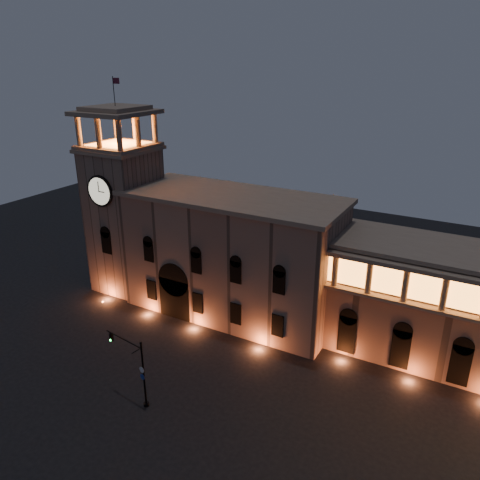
{
  "coord_description": "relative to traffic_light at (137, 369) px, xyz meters",
  "views": [
    {
      "loc": [
        28.42,
        -30.59,
        34.68
      ],
      "look_at": [
        2.59,
        16.0,
        13.96
      ],
      "focal_mm": 35.0,
      "sensor_mm": 36.0,
      "label": 1
    }
  ],
  "objects": [
    {
      "name": "ground",
      "position": [
        0.83,
        0.14,
        -4.21
      ],
      "size": [
        160.0,
        160.0,
        0.0
      ],
      "primitive_type": "plane",
      "color": "black",
      "rests_on": "ground"
    },
    {
      "name": "traffic_light",
      "position": [
        0.0,
        0.0,
        0.0
      ],
      "size": [
        5.79,
        1.2,
        8.01
      ],
      "rotation": [
        0.0,
        0.0,
        -0.15
      ],
      "color": "black",
      "rests_on": "ground"
    },
    {
      "name": "government_building",
      "position": [
        -1.25,
        22.07,
        4.56
      ],
      "size": [
        30.8,
        12.8,
        17.6
      ],
      "color": "#866958",
      "rests_on": "ground"
    },
    {
      "name": "clock_tower",
      "position": [
        -19.67,
        21.12,
        8.29
      ],
      "size": [
        9.8,
        9.8,
        32.4
      ],
      "color": "#866958",
      "rests_on": "ground"
    }
  ]
}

